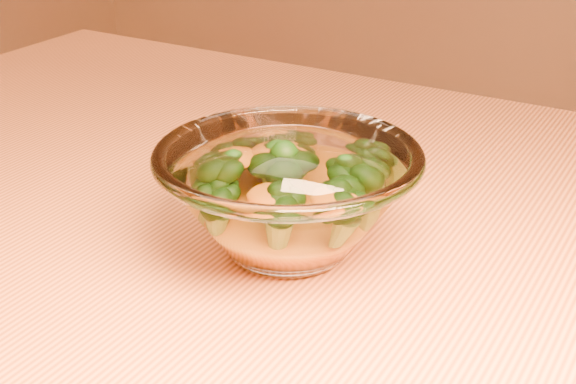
{
  "coord_description": "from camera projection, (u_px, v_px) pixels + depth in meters",
  "views": [
    {
      "loc": [
        0.25,
        -0.46,
        1.04
      ],
      "look_at": [
        -0.01,
        -0.01,
        0.8
      ],
      "focal_mm": 50.0,
      "sensor_mm": 36.0,
      "label": 1
    }
  ],
  "objects": [
    {
      "name": "broccoli_heap",
      "position": [
        292.0,
        183.0,
        0.57
      ],
      "size": [
        0.14,
        0.13,
        0.06
      ],
      "color": "black",
      "rests_on": "cheese_sauce"
    },
    {
      "name": "cheese_sauce",
      "position": [
        288.0,
        219.0,
        0.58
      ],
      "size": [
        0.1,
        0.1,
        0.03
      ],
      "primitive_type": "ellipsoid",
      "color": "#D76212",
      "rests_on": "glass_bowl"
    },
    {
      "name": "glass_bowl",
      "position": [
        288.0,
        197.0,
        0.57
      ],
      "size": [
        0.19,
        0.19,
        0.08
      ],
      "color": "white",
      "rests_on": "table"
    },
    {
      "name": "table",
      "position": [
        306.0,
        353.0,
        0.64
      ],
      "size": [
        1.2,
        0.8,
        0.75
      ],
      "color": "#D57840",
      "rests_on": "ground"
    }
  ]
}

